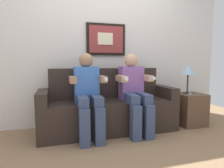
# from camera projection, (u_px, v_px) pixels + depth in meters

# --- Properties ---
(ground_plane) EXTENTS (5.61, 5.61, 0.00)m
(ground_plane) POSITION_uv_depth(u_px,v_px,m) (115.00, 139.00, 2.48)
(ground_plane) COLOR #8C6B4C
(back_wall_assembly) EXTENTS (4.32, 0.10, 2.60)m
(back_wall_assembly) POSITION_uv_depth(u_px,v_px,m) (101.00, 43.00, 3.07)
(back_wall_assembly) COLOR silver
(back_wall_assembly) RESTS_ON ground_plane
(couch) EXTENTS (1.92, 0.58, 0.90)m
(couch) POSITION_uv_depth(u_px,v_px,m) (109.00, 109.00, 2.76)
(couch) COLOR #2D231E
(couch) RESTS_ON ground_plane
(person_on_left) EXTENTS (0.46, 0.56, 1.11)m
(person_on_left) POSITION_uv_depth(u_px,v_px,m) (88.00, 92.00, 2.48)
(person_on_left) COLOR #3F72CC
(person_on_left) RESTS_ON ground_plane
(person_on_right) EXTENTS (0.46, 0.56, 1.11)m
(person_on_right) POSITION_uv_depth(u_px,v_px,m) (134.00, 90.00, 2.66)
(person_on_right) COLOR #8C59A5
(person_on_right) RESTS_ON ground_plane
(side_table_right) EXTENTS (0.40, 0.40, 0.50)m
(side_table_right) POSITION_uv_depth(u_px,v_px,m) (190.00, 109.00, 3.03)
(side_table_right) COLOR brown
(side_table_right) RESTS_ON ground_plane
(table_lamp) EXTENTS (0.22, 0.22, 0.46)m
(table_lamp) POSITION_uv_depth(u_px,v_px,m) (188.00, 71.00, 2.97)
(table_lamp) COLOR #333338
(table_lamp) RESTS_ON side_table_right
(spare_remote_on_table) EXTENTS (0.04, 0.13, 0.02)m
(spare_remote_on_table) POSITION_uv_depth(u_px,v_px,m) (188.00, 93.00, 2.99)
(spare_remote_on_table) COLOR white
(spare_remote_on_table) RESTS_ON side_table_right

